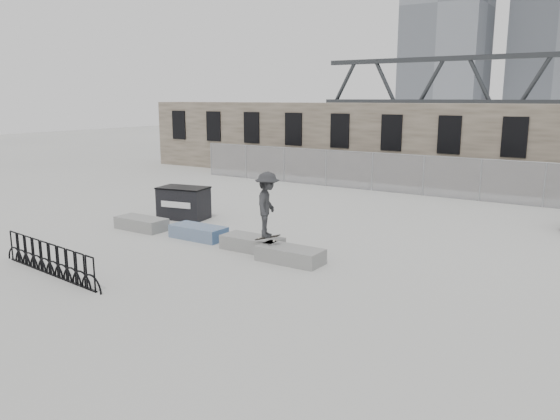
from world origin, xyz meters
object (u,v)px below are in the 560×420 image
object	(u,v)px
planter_center_right	(252,243)
skateboarder	(267,205)
planter_center_left	(198,232)
dumpster	(184,203)
planter_offset	(290,254)
bike_rack	(49,259)
planter_far_left	(141,223)

from	to	relation	value
planter_center_right	skateboarder	size ratio (longest dim) A/B	0.94
planter_center_left	dumpster	xyz separation A→B (m)	(-2.66, 2.13, 0.40)
skateboarder	planter_offset	bearing A→B (deg)	-113.75
planter_center_left	bike_rack	bearing A→B (deg)	-98.47
planter_center_right	planter_offset	bearing A→B (deg)	-14.57
skateboarder	planter_center_right	bearing A→B (deg)	40.43
planter_far_left	planter_center_left	distance (m)	2.67
planter_far_left	bike_rack	distance (m)	5.43
planter_far_left	skateboarder	xyz separation A→B (m)	(6.00, -0.46, 1.41)
planter_center_left	planter_center_right	world-z (taller)	same
bike_rack	planter_center_left	bearing A→B (deg)	81.53
skateboarder	bike_rack	bearing A→B (deg)	114.93
dumpster	bike_rack	size ratio (longest dim) A/B	0.44
planter_offset	planter_center_left	bearing A→B (deg)	171.48
planter_center_right	dumpster	size ratio (longest dim) A/B	0.93
dumpster	bike_rack	bearing A→B (deg)	-86.68
planter_far_left	dumpster	world-z (taller)	dumpster
planter_far_left	dumpster	bearing A→B (deg)	89.95
dumpster	skateboarder	distance (m)	6.68
planter_center_left	planter_center_right	bearing A→B (deg)	-4.13
planter_far_left	planter_center_right	xyz separation A→B (m)	(5.10, -0.02, 0.00)
planter_center_left	skateboarder	xyz separation A→B (m)	(3.33, -0.62, 1.41)
planter_offset	dumpster	size ratio (longest dim) A/B	0.93
planter_far_left	planter_offset	distance (m)	6.83
planter_offset	skateboarder	bearing A→B (deg)	179.67
planter_center_left	planter_center_right	size ratio (longest dim) A/B	1.00
planter_far_left	skateboarder	world-z (taller)	skateboarder
planter_far_left	dumpster	size ratio (longest dim) A/B	0.93
planter_offset	bike_rack	size ratio (longest dim) A/B	0.41
planter_offset	dumpster	xyz separation A→B (m)	(-6.82, 2.76, 0.40)
planter_far_left	planter_center_right	bearing A→B (deg)	-0.26
planter_center_left	bike_rack	world-z (taller)	bike_rack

